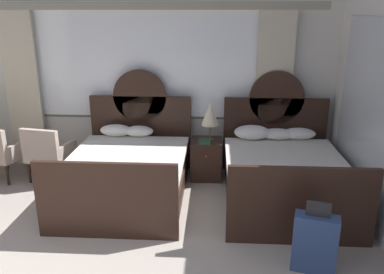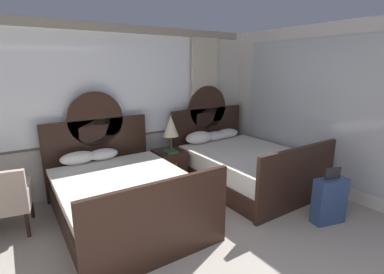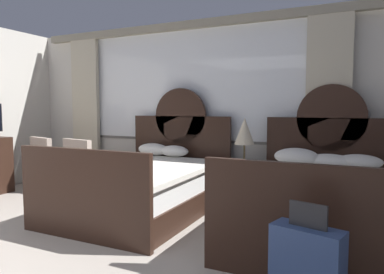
{
  "view_description": "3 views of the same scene",
  "coord_description": "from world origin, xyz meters",
  "px_view_note": "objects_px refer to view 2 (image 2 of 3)",
  "views": [
    {
      "loc": [
        1.12,
        -2.17,
        2.55
      ],
      "look_at": [
        0.84,
        2.47,
        1.03
      ],
      "focal_mm": 36.42,
      "sensor_mm": 36.0,
      "label": 1
    },
    {
      "loc": [
        -1.28,
        -0.58,
        2.05
      ],
      "look_at": [
        0.75,
        2.47,
        1.13
      ],
      "focal_mm": 26.7,
      "sensor_mm": 36.0,
      "label": 2
    },
    {
      "loc": [
        2.41,
        -0.92,
        1.36
      ],
      "look_at": [
        0.63,
        2.84,
        1.01
      ],
      "focal_mm": 32.85,
      "sensor_mm": 36.0,
      "label": 3
    }
  ],
  "objects_px": {
    "bed_near_mirror": "(241,164)",
    "table_lamp_on_nightstand": "(171,126)",
    "bed_near_window": "(122,195)",
    "book_on_nightstand": "(170,151)",
    "armchair_by_window_left": "(2,199)",
    "suitcase_on_floor": "(329,200)",
    "nightstand_between_beds": "(169,167)"
  },
  "relations": [
    {
      "from": "book_on_nightstand",
      "to": "armchair_by_window_left",
      "type": "bearing_deg",
      "value": -176.42
    },
    {
      "from": "armchair_by_window_left",
      "to": "bed_near_window",
      "type": "bearing_deg",
      "value": -17.9
    },
    {
      "from": "bed_near_mirror",
      "to": "suitcase_on_floor",
      "type": "xyz_separation_m",
      "value": [
        0.06,
        -1.62,
        -0.05
      ]
    },
    {
      "from": "bed_near_mirror",
      "to": "nightstand_between_beds",
      "type": "distance_m",
      "value": 1.28
    },
    {
      "from": "bed_near_window",
      "to": "suitcase_on_floor",
      "type": "bearing_deg",
      "value": -35.5
    },
    {
      "from": "bed_near_mirror",
      "to": "book_on_nightstand",
      "type": "bearing_deg",
      "value": 152.95
    },
    {
      "from": "bed_near_window",
      "to": "book_on_nightstand",
      "type": "bearing_deg",
      "value": 28.58
    },
    {
      "from": "armchair_by_window_left",
      "to": "suitcase_on_floor",
      "type": "relative_size",
      "value": 1.13
    },
    {
      "from": "bed_near_mirror",
      "to": "nightstand_between_beds",
      "type": "xyz_separation_m",
      "value": [
        -1.09,
        0.67,
        -0.05
      ]
    },
    {
      "from": "nightstand_between_beds",
      "to": "armchair_by_window_left",
      "type": "distance_m",
      "value": 2.47
    },
    {
      "from": "table_lamp_on_nightstand",
      "to": "bed_near_mirror",
      "type": "bearing_deg",
      "value": -32.52
    },
    {
      "from": "table_lamp_on_nightstand",
      "to": "armchair_by_window_left",
      "type": "relative_size",
      "value": 0.69
    },
    {
      "from": "bed_near_mirror",
      "to": "book_on_nightstand",
      "type": "relative_size",
      "value": 8.65
    },
    {
      "from": "bed_near_window",
      "to": "suitcase_on_floor",
      "type": "xyz_separation_m",
      "value": [
        2.25,
        -1.61,
        -0.04
      ]
    },
    {
      "from": "bed_near_mirror",
      "to": "table_lamp_on_nightstand",
      "type": "height_order",
      "value": "bed_near_mirror"
    },
    {
      "from": "armchair_by_window_left",
      "to": "table_lamp_on_nightstand",
      "type": "bearing_deg",
      "value": 5.64
    },
    {
      "from": "nightstand_between_beds",
      "to": "suitcase_on_floor",
      "type": "bearing_deg",
      "value": -63.28
    },
    {
      "from": "bed_near_window",
      "to": "book_on_nightstand",
      "type": "height_order",
      "value": "bed_near_window"
    },
    {
      "from": "suitcase_on_floor",
      "to": "nightstand_between_beds",
      "type": "bearing_deg",
      "value": 116.72
    },
    {
      "from": "bed_near_window",
      "to": "armchair_by_window_left",
      "type": "bearing_deg",
      "value": 162.1
    },
    {
      "from": "bed_near_mirror",
      "to": "armchair_by_window_left",
      "type": "bearing_deg",
      "value": 173.26
    },
    {
      "from": "table_lamp_on_nightstand",
      "to": "nightstand_between_beds",
      "type": "bearing_deg",
      "value": 179.04
    },
    {
      "from": "suitcase_on_floor",
      "to": "bed_near_window",
      "type": "bearing_deg",
      "value": 144.5
    },
    {
      "from": "bed_near_window",
      "to": "table_lamp_on_nightstand",
      "type": "distance_m",
      "value": 1.5
    },
    {
      "from": "bed_near_window",
      "to": "book_on_nightstand",
      "type": "distance_m",
      "value": 1.26
    },
    {
      "from": "nightstand_between_beds",
      "to": "suitcase_on_floor",
      "type": "xyz_separation_m",
      "value": [
        1.15,
        -2.29,
        0.0
      ]
    },
    {
      "from": "bed_near_mirror",
      "to": "bed_near_window",
      "type": "bearing_deg",
      "value": -179.57
    },
    {
      "from": "book_on_nightstand",
      "to": "nightstand_between_beds",
      "type": "bearing_deg",
      "value": 76.19
    },
    {
      "from": "table_lamp_on_nightstand",
      "to": "suitcase_on_floor",
      "type": "bearing_deg",
      "value": -64.27
    },
    {
      "from": "book_on_nightstand",
      "to": "suitcase_on_floor",
      "type": "distance_m",
      "value": 2.51
    },
    {
      "from": "bed_near_window",
      "to": "armchair_by_window_left",
      "type": "distance_m",
      "value": 1.42
    },
    {
      "from": "table_lamp_on_nightstand",
      "to": "suitcase_on_floor",
      "type": "xyz_separation_m",
      "value": [
        1.1,
        -2.29,
        -0.73
      ]
    }
  ]
}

